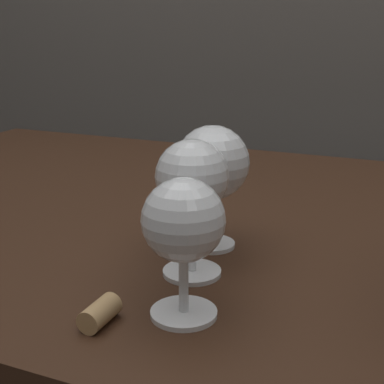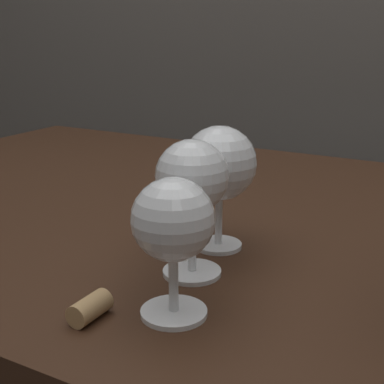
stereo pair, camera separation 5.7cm
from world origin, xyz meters
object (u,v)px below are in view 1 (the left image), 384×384
object	(u,v)px
wine_glass_amber	(183,225)
wine_glass_cabernet	(212,165)
wine_glass_white	(192,181)
cork	(100,313)

from	to	relation	value
wine_glass_amber	wine_glass_cabernet	size ratio (longest dim) A/B	0.89
wine_glass_amber	wine_glass_cabernet	bearing A→B (deg)	102.64
wine_glass_cabernet	wine_glass_white	bearing A→B (deg)	-83.47
wine_glass_amber	wine_glass_white	xyz separation A→B (m)	(-0.03, 0.08, 0.02)
wine_glass_amber	wine_glass_cabernet	world-z (taller)	wine_glass_cabernet
wine_glass_amber	wine_glass_white	bearing A→B (deg)	108.28
wine_glass_amber	cork	distance (m)	0.11
cork	wine_glass_cabernet	bearing A→B (deg)	83.14
wine_glass_cabernet	wine_glass_amber	bearing A→B (deg)	-77.36
wine_glass_white	cork	world-z (taller)	wine_glass_white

